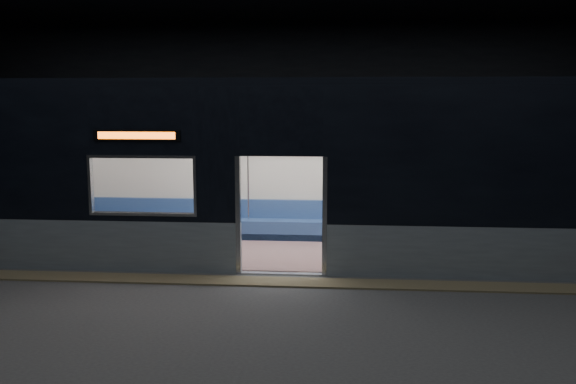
# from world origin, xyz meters

# --- Properties ---
(station_floor) EXTENTS (24.00, 14.00, 0.01)m
(station_floor) POSITION_xyz_m (0.00, 0.00, -0.01)
(station_floor) COLOR #47494C
(station_floor) RESTS_ON ground
(station_envelope) EXTENTS (24.00, 14.00, 5.00)m
(station_envelope) POSITION_xyz_m (0.00, 0.00, 3.66)
(station_envelope) COLOR black
(station_envelope) RESTS_ON station_floor
(tactile_strip) EXTENTS (22.80, 0.50, 0.03)m
(tactile_strip) POSITION_xyz_m (0.00, 0.55, 0.01)
(tactile_strip) COLOR #8C7F59
(tactile_strip) RESTS_ON station_floor
(metro_car) EXTENTS (18.00, 3.04, 3.35)m
(metro_car) POSITION_xyz_m (-0.00, 2.54, 1.85)
(metro_car) COLOR #91A1AD
(metro_car) RESTS_ON station_floor
(passenger) EXTENTS (0.41, 0.68, 1.35)m
(passenger) POSITION_xyz_m (1.50, 3.55, 0.79)
(passenger) COLOR black
(passenger) RESTS_ON metro_car
(handbag) EXTENTS (0.30, 0.26, 0.14)m
(handbag) POSITION_xyz_m (1.48, 3.33, 0.67)
(handbag) COLOR black
(handbag) RESTS_ON passenger
(transit_map) EXTENTS (1.00, 0.03, 0.65)m
(transit_map) POSITION_xyz_m (4.98, 3.85, 1.48)
(transit_map) COLOR white
(transit_map) RESTS_ON metro_car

